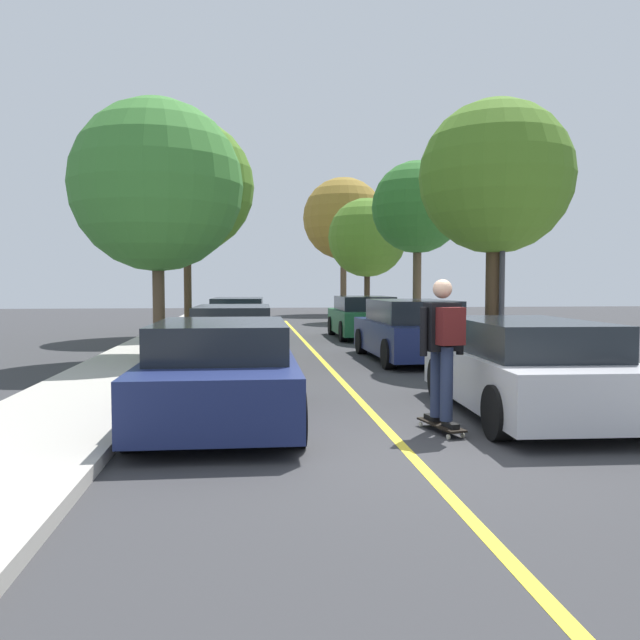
# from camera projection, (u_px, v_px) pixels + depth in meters

# --- Properties ---
(ground) EXTENTS (80.00, 80.00, 0.00)m
(ground) POSITION_uv_depth(u_px,v_px,m) (402.00, 446.00, 7.08)
(ground) COLOR #353538
(sidewalk_left) EXTENTS (2.07, 56.00, 0.14)m
(sidewalk_left) POSITION_uv_depth(u_px,v_px,m) (12.00, 450.00, 6.63)
(sidewalk_left) COLOR #ADA89E
(sidewalk_left) RESTS_ON ground
(center_line) EXTENTS (0.12, 39.20, 0.01)m
(center_line) POSITION_uv_depth(u_px,v_px,m) (347.00, 387.00, 11.05)
(center_line) COLOR gold
(center_line) RESTS_ON ground
(parked_car_left_nearest) EXTENTS (1.99, 4.01, 1.30)m
(parked_car_left_nearest) POSITION_uv_depth(u_px,v_px,m) (221.00, 373.00, 8.23)
(parked_car_left_nearest) COLOR navy
(parked_car_left_nearest) RESTS_ON ground
(parked_car_left_near) EXTENTS (1.98, 4.39, 1.30)m
(parked_car_left_near) POSITION_uv_depth(u_px,v_px,m) (233.00, 335.00, 14.11)
(parked_car_left_near) COLOR #BCAD89
(parked_car_left_near) RESTS_ON ground
(parked_car_left_far) EXTENTS (1.93, 4.11, 1.34)m
(parked_car_left_far) POSITION_uv_depth(u_px,v_px,m) (238.00, 319.00, 19.86)
(parked_car_left_far) COLOR #196066
(parked_car_left_far) RESTS_ON ground
(parked_car_right_nearest) EXTENTS (2.01, 4.08, 1.30)m
(parked_car_right_nearest) POSITION_uv_depth(u_px,v_px,m) (526.00, 368.00, 8.64)
(parked_car_right_nearest) COLOR #B7B7BC
(parked_car_right_nearest) RESTS_ON ground
(parked_car_right_near) EXTENTS (2.01, 4.38, 1.41)m
(parked_car_right_near) POSITION_uv_depth(u_px,v_px,m) (410.00, 331.00, 14.85)
(parked_car_right_near) COLOR navy
(parked_car_right_near) RESTS_ON ground
(parked_car_right_far) EXTENTS (1.98, 4.09, 1.37)m
(parked_car_right_far) POSITION_uv_depth(u_px,v_px,m) (364.00, 317.00, 20.97)
(parked_car_right_far) COLOR #1E5B33
(parked_car_right_far) RESTS_ON ground
(street_tree_left_nearest) EXTENTS (3.85, 3.85, 5.77)m
(street_tree_left_nearest) POSITION_uv_depth(u_px,v_px,m) (157.00, 186.00, 14.37)
(street_tree_left_nearest) COLOR brown
(street_tree_left_nearest) RESTS_ON sidewalk_left
(street_tree_left_near) EXTENTS (4.45, 4.45, 7.07)m
(street_tree_left_near) POSITION_uv_depth(u_px,v_px,m) (187.00, 187.00, 21.11)
(street_tree_left_near) COLOR #4C3823
(street_tree_left_near) RESTS_ON sidewalk_left
(street_tree_right_nearest) EXTENTS (3.36, 3.36, 5.66)m
(street_tree_right_nearest) POSITION_uv_depth(u_px,v_px,m) (496.00, 178.00, 14.04)
(street_tree_right_nearest) COLOR #4C3823
(street_tree_right_nearest) RESTS_ON sidewalk_right
(street_tree_right_near) EXTENTS (2.96, 2.96, 5.58)m
(street_tree_right_near) POSITION_uv_depth(u_px,v_px,m) (418.00, 208.00, 20.58)
(street_tree_right_near) COLOR brown
(street_tree_right_near) RESTS_ON sidewalk_right
(street_tree_right_far) EXTENTS (3.62, 3.62, 5.56)m
(street_tree_right_far) POSITION_uv_depth(u_px,v_px,m) (367.00, 238.00, 29.43)
(street_tree_right_far) COLOR #3D2D1E
(street_tree_right_far) RESTS_ON sidewalk_right
(street_tree_right_farthest) EXTENTS (4.68, 4.68, 7.72)m
(street_tree_right_farthest) POSITION_uv_depth(u_px,v_px,m) (344.00, 219.00, 36.82)
(street_tree_right_farthest) COLOR brown
(street_tree_right_farthest) RESTS_ON sidewalk_right
(fire_hydrant) EXTENTS (0.20, 0.20, 0.70)m
(fire_hydrant) POSITION_uv_depth(u_px,v_px,m) (473.00, 339.00, 15.04)
(fire_hydrant) COLOR #B2140F
(fire_hydrant) RESTS_ON sidewalk_right
(streetlamp) EXTENTS (0.36, 0.24, 5.12)m
(streetlamp) POSITION_uv_depth(u_px,v_px,m) (503.00, 223.00, 13.82)
(streetlamp) COLOR #38383D
(streetlamp) RESTS_ON sidewalk_right
(skateboard) EXTENTS (0.40, 0.87, 0.10)m
(skateboard) POSITION_uv_depth(u_px,v_px,m) (441.00, 425.00, 7.71)
(skateboard) COLOR black
(skateboard) RESTS_ON ground
(skateboarder) EXTENTS (0.59, 0.71, 1.74)m
(skateboarder) POSITION_uv_depth(u_px,v_px,m) (443.00, 342.00, 7.62)
(skateboarder) COLOR black
(skateboarder) RESTS_ON skateboard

